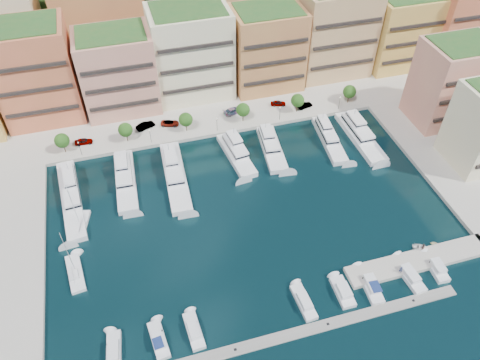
{
  "coord_description": "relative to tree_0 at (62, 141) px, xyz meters",
  "views": [
    {
      "loc": [
        -21.84,
        -67.3,
        80.62
      ],
      "look_at": [
        -0.77,
        5.99,
        6.0
      ],
      "focal_mm": 35.0,
      "sensor_mm": 36.0,
      "label": 1
    }
  ],
  "objects": [
    {
      "name": "apartment_3",
      "position": [
        38.0,
        18.49,
        9.07
      ],
      "size": [
        22.0,
        16.5,
        25.8
      ],
      "color": "beige",
      "rests_on": "north_quay"
    },
    {
      "name": "tree_1",
      "position": [
        16.0,
        0.0,
        0.0
      ],
      "size": [
        3.8,
        3.8,
        5.65
      ],
      "color": "#473323",
      "rests_on": "north_quay"
    },
    {
      "name": "apartment_2",
      "position": [
        17.0,
        16.49,
        7.57
      ],
      "size": [
        20.0,
        15.5,
        22.8
      ],
      "color": "tan",
      "rests_on": "north_quay"
    },
    {
      "name": "cruiser_8",
      "position": [
        66.05,
        -58.1,
        -4.2
      ],
      "size": [
        3.39,
        9.34,
        2.55
      ],
      "color": "silver",
      "rests_on": "ground"
    },
    {
      "name": "yacht_5",
      "position": [
        68.04,
        -13.33,
        -3.53
      ],
      "size": [
        5.91,
        19.58,
        7.3
      ],
      "color": "white",
      "rests_on": "ground"
    },
    {
      "name": "yacht_3",
      "position": [
        42.36,
        -12.54,
        -3.53
      ],
      "size": [
        6.42,
        17.94,
        7.3
      ],
      "color": "white",
      "rests_on": "ground"
    },
    {
      "name": "north_quay",
      "position": [
        40.0,
        28.5,
        -4.74
      ],
      "size": [
        220.0,
        64.0,
        2.0
      ],
      "primitive_type": "cube",
      "color": "#9E998E",
      "rests_on": "ground"
    },
    {
      "name": "tree_5",
      "position": [
        80.0,
        0.0,
        0.0
      ],
      "size": [
        3.8,
        3.8,
        5.65
      ],
      "color": "#473323",
      "rests_on": "north_quay"
    },
    {
      "name": "apartment_5",
      "position": [
        82.0,
        18.49,
        9.57
      ],
      "size": [
        22.0,
        16.5,
        26.8
      ],
      "color": "tan",
      "rests_on": "north_quay"
    },
    {
      "name": "car_2",
      "position": [
        28.04,
        3.68,
        -3.05
      ],
      "size": [
        5.41,
        3.64,
        1.38
      ],
      "primitive_type": "imported",
      "rotation": [
        0.0,
        0.0,
        1.27
      ],
      "color": "gray",
      "rests_on": "north_quay"
    },
    {
      "name": "apartment_6",
      "position": [
        104.0,
        16.49,
        7.57
      ],
      "size": [
        20.0,
        15.5,
        22.8
      ],
      "color": "gold",
      "rests_on": "north_quay"
    },
    {
      "name": "finger_pier",
      "position": [
        70.0,
        -55.5,
        -4.74
      ],
      "size": [
        32.0,
        5.0,
        2.0
      ],
      "primitive_type": "cube",
      "color": "#9E998E",
      "rests_on": "ground"
    },
    {
      "name": "apartment_east_a",
      "position": [
        102.0,
        -13.51,
        7.57
      ],
      "size": [
        18.0,
        14.5,
        22.8
      ],
      "color": "tan",
      "rests_on": "east_quay"
    },
    {
      "name": "car_4",
      "position": [
        59.94,
        4.31,
        -3.01
      ],
      "size": [
        4.62,
        2.74,
        1.48
      ],
      "primitive_type": "imported",
      "rotation": [
        0.0,
        0.0,
        1.33
      ],
      "color": "gray",
      "rests_on": "north_quay"
    },
    {
      "name": "cruiser_7",
      "position": [
        57.42,
        -58.12,
        -4.17
      ],
      "size": [
        3.34,
        8.98,
        2.66
      ],
      "color": "silver",
      "rests_on": "ground"
    },
    {
      "name": "backblock_1",
      "position": [
        15.0,
        40.5,
        11.26
      ],
      "size": [
        26.0,
        18.0,
        30.0
      ],
      "primitive_type": "cube",
      "color": "tan",
      "rests_on": "north_quay"
    },
    {
      "name": "lamppost_2",
      "position": [
        40.0,
        -2.3,
        -0.92
      ],
      "size": [
        0.3,
        0.3,
        4.2
      ],
      "color": "black",
      "rests_on": "north_quay"
    },
    {
      "name": "car_1",
      "position": [
        21.38,
        4.22,
        -2.89
      ],
      "size": [
        5.48,
        3.57,
        1.71
      ],
      "primitive_type": "imported",
      "rotation": [
        0.0,
        0.0,
        1.94
      ],
      "color": "gray",
      "rests_on": "north_quay"
    },
    {
      "name": "yacht_0",
      "position": [
        0.82,
        -16.53,
        -3.53
      ],
      "size": [
        6.27,
        26.51,
        7.3
      ],
      "color": "white",
      "rests_on": "ground"
    },
    {
      "name": "ground",
      "position": [
        40.0,
        -33.5,
        -4.74
      ],
      "size": [
        400.0,
        400.0,
        0.0
      ],
      "primitive_type": "plane",
      "color": "black",
      "rests_on": "ground"
    },
    {
      "name": "backblock_2",
      "position": [
        45.0,
        40.5,
        11.26
      ],
      "size": [
        26.0,
        18.0,
        30.0
      ],
      "primitive_type": "cube",
      "color": "tan",
      "rests_on": "north_quay"
    },
    {
      "name": "south_pontoon",
      "position": [
        37.0,
        -63.5,
        -4.74
      ],
      "size": [
        72.0,
        2.2,
        0.35
      ],
      "primitive_type": "cube",
      "color": "gray",
      "rests_on": "ground"
    },
    {
      "name": "sailboat_1",
      "position": [
        1.01,
        -38.95,
        -4.43
      ],
      "size": [
        3.96,
        9.84,
        13.2
      ],
      "color": "white",
      "rests_on": "ground"
    },
    {
      "name": "cruiser_5",
      "position": [
        43.28,
        -58.09,
        -4.2
      ],
      "size": [
        2.86,
        8.17,
        2.55
      ],
      "color": "silver",
      "rests_on": "ground"
    },
    {
      "name": "tree_0",
      "position": [
        0.0,
        0.0,
        0.0
      ],
      "size": [
        3.8,
        3.8,
        5.65
      ],
      "color": "#473323",
      "rests_on": "north_quay"
    },
    {
      "name": "tree_4",
      "position": [
        64.0,
        0.0,
        0.0
      ],
      "size": [
        3.8,
        3.8,
        5.65
      ],
      "color": "#473323",
      "rests_on": "north_quay"
    },
    {
      "name": "cruiser_1",
      "position": [
        15.09,
        -58.1,
        -4.17
      ],
      "size": [
        3.31,
        7.85,
        2.66
      ],
      "color": "silver",
      "rests_on": "ground"
    },
    {
      "name": "tree_2",
      "position": [
        32.0,
        0.0,
        0.0
      ],
      "size": [
        3.8,
        3.8,
        5.65
      ],
      "color": "#473323",
      "rests_on": "north_quay"
    },
    {
      "name": "lamppost_0",
      "position": [
        4.0,
        -2.3,
        -0.92
      ],
      "size": [
        0.3,
        0.3,
        4.2
      ],
      "color": "black",
      "rests_on": "north_quay"
    },
    {
      "name": "cruiser_9",
      "position": [
        72.41,
        -58.08,
        -4.2
      ],
      "size": [
        3.04,
        7.37,
        2.55
      ],
      "color": "silver",
      "rests_on": "ground"
    },
    {
      "name": "lamppost_1",
      "position": [
        22.0,
        -2.3,
        -0.92
      ],
      "size": [
        0.3,
        0.3,
        4.2
      ],
      "color": "black",
      "rests_on": "north_quay"
    },
    {
      "name": "car_5",
      "position": [
        67.0,
        1.11,
        -3.01
      ],
      "size": [
        4.66,
        2.51,
        1.46
      ],
      "primitive_type": "imported",
      "rotation": [
        0.0,
        0.0,
        1.8
      ],
      "color": "gray",
      "rests_on": "north_quay"
    },
    {
      "name": "car_3",
      "position": [
        46.38,
        4.2,
        -2.88
      ],
      "size": [
        6.38,
        4.1,
        1.72
      ],
      "primitive_type": "imported",
      "rotation": [
        0.0,
        0.0,
        1.88
      ],
      "color": "gray",
      "rests_on": "north_quay"
    },
    {
      "name": "sailboat_2",
      "position": [
        2.56,
        -26.17,
        -4.43
      ],
      "size": [
        4.83,
        8.9,
        13.2
      ],
      "color": "white",
      "rests_on": "ground"
    },
    {
      "name": "yacht_6",
      "position": [
        76.54,
        -14.47,
        -3.53
      ],
      "size": [
        5.23,
        21.8,
        7.3
      ],
      "color": "white",
      "rests_on": "ground"
    },
    {
      "name": "tender_2",
      "position": [
        72.3,
        -52.5,
        -4.39
      ],
      "size": [
        4.14,
        3.66,
        0.71
      ],
      "primitive_type": "imported",
      "rotation": [
        0.0,
        0.0,
        1.14
      ],
      "color": "silver",
      "rests_on": "ground"
    },
    {
      "name": "lamppost_3",
      "position": [
        58.0,
        -2.3,
        -0.92
      ],
      "size": [
        0.3,
        0.3,
        4.2
      ],
      "color": "black",
      "rests_on": "north_quay"
    },
    {
      "name": "apartment_7",
      "position": [
        124.0,
        14.49,
        8.57
      ],
      "size": [
        22.0,
        16.5,
        24.8
      ],
      "color": "#D96748",
      "rests_on": "north_quay"
    },
    {
      "name": "car_0",
      "position": [
        4.78,
        2.08,
        -2.97
      ],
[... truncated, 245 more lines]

